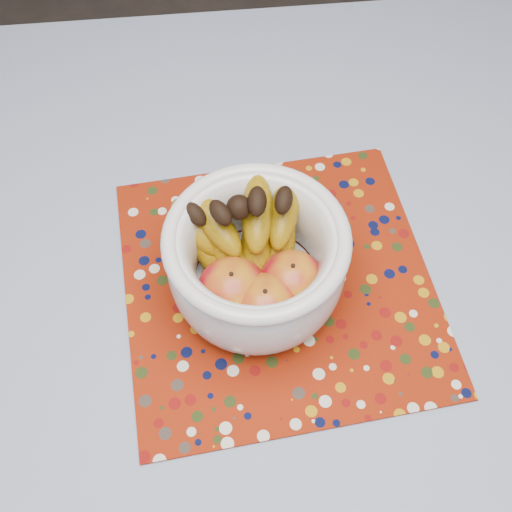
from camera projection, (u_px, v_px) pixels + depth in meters
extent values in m
plane|color=#2D2826|center=(253.00, 485.00, 1.36)|extent=(4.00, 4.00, 0.00)
cube|color=brown|center=(251.00, 369.00, 0.74)|extent=(1.20, 1.20, 0.04)
cylinder|color=brown|center=(459.00, 186.00, 1.37)|extent=(0.06, 0.06, 0.71)
cube|color=slate|center=(251.00, 361.00, 0.72)|extent=(1.32, 1.32, 0.01)
cube|color=maroon|center=(278.00, 283.00, 0.77)|extent=(0.42, 0.42, 0.00)
cylinder|color=silver|center=(256.00, 288.00, 0.76)|extent=(0.11, 0.11, 0.01)
cylinder|color=silver|center=(256.00, 284.00, 0.75)|extent=(0.16, 0.16, 0.01)
torus|color=silver|center=(256.00, 239.00, 0.66)|extent=(0.21, 0.21, 0.02)
ellipsoid|color=maroon|center=(232.00, 290.00, 0.69)|extent=(0.08, 0.08, 0.07)
ellipsoid|color=maroon|center=(291.00, 281.00, 0.70)|extent=(0.08, 0.08, 0.07)
ellipsoid|color=maroon|center=(265.00, 307.00, 0.68)|extent=(0.08, 0.08, 0.07)
sphere|color=black|center=(239.00, 207.00, 0.67)|extent=(0.03, 0.03, 0.03)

